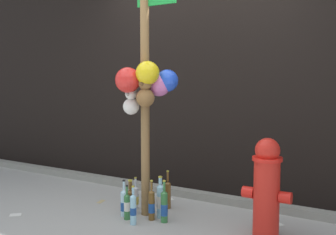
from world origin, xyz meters
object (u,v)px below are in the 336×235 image
object	(u,v)px
bottle_7	(127,206)
bottle_4	(168,194)
bottle_2	(130,200)
bottle_1	(133,209)
memorial_post	(146,67)
bottle_9	(164,207)
fire_hydrant	(267,187)
bottle_8	(136,197)
bottle_3	(160,200)
bottle_5	(124,203)
bottle_0	(146,189)
bottle_6	(152,205)

from	to	relation	value
bottle_7	bottle_4	bearing A→B (deg)	70.94
bottle_2	bottle_1	bearing A→B (deg)	-49.90
memorial_post	bottle_9	world-z (taller)	memorial_post
fire_hydrant	bottle_1	bearing A→B (deg)	-162.82
bottle_7	bottle_8	size ratio (longest dim) A/B	1.03
bottle_3	bottle_5	size ratio (longest dim) A/B	1.14
fire_hydrant	bottle_0	distance (m)	1.38
memorial_post	bottle_0	bearing A→B (deg)	123.86
bottle_1	bottle_9	world-z (taller)	bottle_9
bottle_7	bottle_1	bearing A→B (deg)	-31.80
memorial_post	bottle_0	distance (m)	1.31
bottle_0	bottle_8	world-z (taller)	bottle_0
bottle_2	bottle_7	bearing A→B (deg)	-63.15
fire_hydrant	bottle_2	size ratio (longest dim) A/B	2.55
bottle_1	bottle_8	distance (m)	0.46
bottle_3	bottle_7	size ratio (longest dim) A/B	1.22
bottle_0	bottle_2	bearing A→B (deg)	-86.93
bottle_8	bottle_7	bearing A→B (deg)	-68.92
memorial_post	bottle_1	world-z (taller)	memorial_post
memorial_post	bottle_9	size ratio (longest dim) A/B	6.33
bottle_4	bottle_6	size ratio (longest dim) A/B	1.03
fire_hydrant	bottle_4	distance (m)	1.12
bottle_7	bottle_9	bearing A→B (deg)	18.26
bottle_1	bottle_3	distance (m)	0.30
bottle_1	bottle_8	size ratio (longest dim) A/B	1.12
bottle_1	bottle_8	xyz separation A→B (m)	(-0.25, 0.39, -0.03)
memorial_post	bottle_4	world-z (taller)	memorial_post
bottle_3	memorial_post	bearing A→B (deg)	-166.83
bottle_2	bottle_8	size ratio (longest dim) A/B	1.02
bottle_7	bottle_2	bearing A→B (deg)	116.85
bottle_2	bottle_5	xyz separation A→B (m)	(0.01, -0.11, 0.00)
bottle_0	bottle_7	xyz separation A→B (m)	(0.11, -0.49, -0.03)
bottle_3	bottle_6	world-z (taller)	bottle_3
memorial_post	bottle_4	size ratio (longest dim) A/B	6.39
fire_hydrant	bottle_7	distance (m)	1.29
bottle_4	bottle_6	world-z (taller)	bottle_4
bottle_5	bottle_8	size ratio (longest dim) A/B	1.10
bottle_2	bottle_9	size ratio (longest dim) A/B	0.83
bottle_2	bottle_0	bearing A→B (deg)	93.07
bottle_9	bottle_8	bearing A→B (deg)	156.19
fire_hydrant	bottle_2	xyz separation A→B (m)	(-1.32, -0.08, -0.30)
bottle_0	bottle_8	distance (m)	0.18
bottle_1	bottle_2	world-z (taller)	bottle_1
memorial_post	bottle_8	bearing A→B (deg)	147.57
memorial_post	bottle_6	distance (m)	1.28
bottle_0	bottle_2	xyz separation A→B (m)	(0.02, -0.31, -0.04)
bottle_3	bottle_9	distance (m)	0.13
bottle_7	bottle_8	world-z (taller)	bottle_7
bottle_4	bottle_5	xyz separation A→B (m)	(-0.24, -0.40, -0.02)
memorial_post	bottle_7	xyz separation A→B (m)	(-0.11, -0.17, -1.29)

